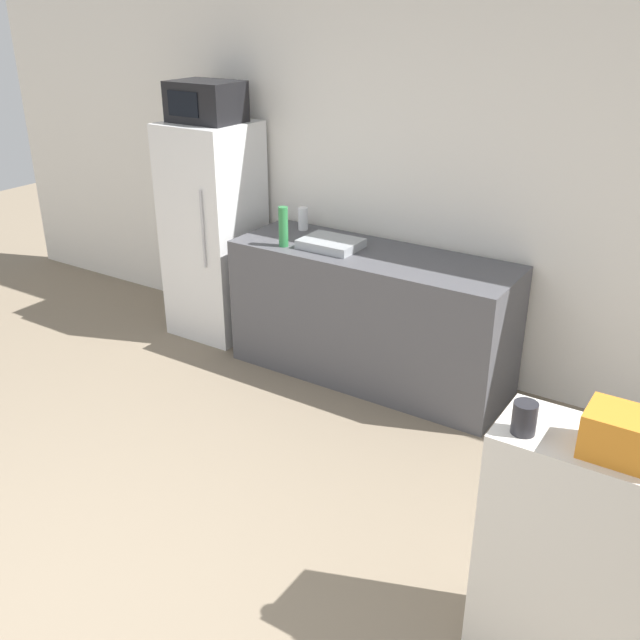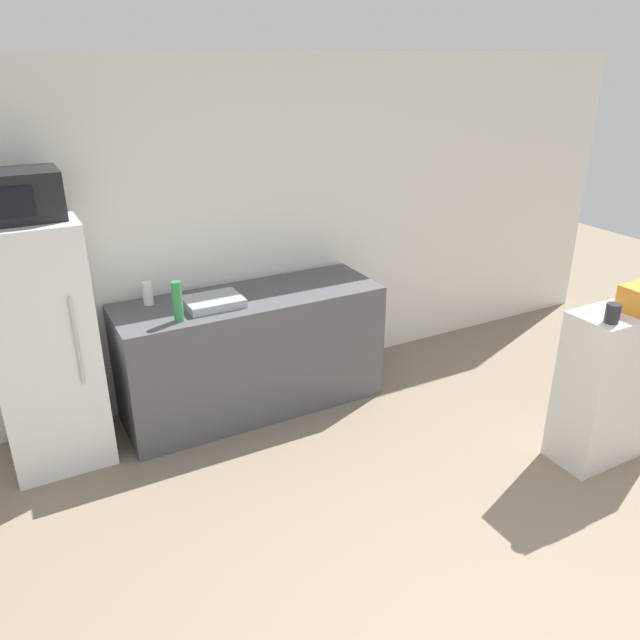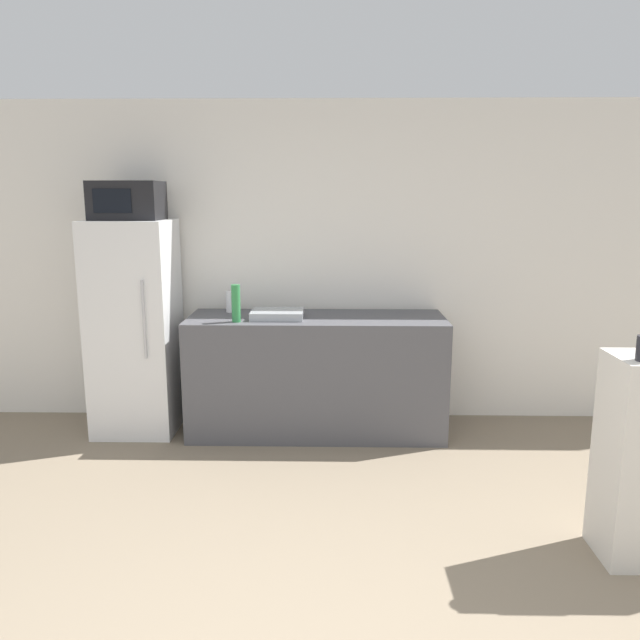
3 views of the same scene
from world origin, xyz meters
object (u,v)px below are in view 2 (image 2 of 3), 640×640
at_px(refrigerator, 44,346).
at_px(bottle_short, 148,293).
at_px(jar, 613,313).
at_px(bottle_tall, 178,301).
at_px(microwave, 15,196).

height_order(refrigerator, bottle_short, refrigerator).
height_order(bottle_short, jar, jar).
height_order(bottle_tall, bottle_short, bottle_tall).
distance_m(microwave, jar, 3.63).
bearing_deg(bottle_short, jar, -40.91).
bearing_deg(bottle_short, microwave, -167.48).
xyz_separation_m(microwave, bottle_tall, (0.84, -0.23, -0.75)).
bearing_deg(refrigerator, bottle_short, 12.43).
relative_size(bottle_tall, bottle_short, 1.66).
distance_m(microwave, bottle_tall, 1.15).
bearing_deg(jar, microwave, 148.84).
distance_m(microwave, bottle_short, 1.10).
height_order(refrigerator, microwave, microwave).
xyz_separation_m(bottle_short, jar, (2.32, -2.01, 0.13)).
xyz_separation_m(refrigerator, microwave, (-0.00, -0.00, 0.98)).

